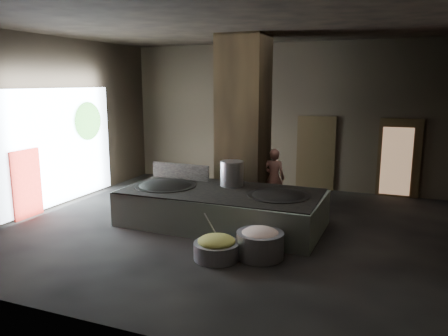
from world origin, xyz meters
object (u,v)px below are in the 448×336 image
at_px(meat_basin, 260,245).
at_px(wok_left, 166,189).
at_px(hearth_platform, 221,208).
at_px(veg_basin, 217,251).
at_px(wok_right, 278,199).
at_px(stock_pot, 232,174).
at_px(cook, 274,178).

bearing_deg(meat_basin, wok_left, 152.68).
bearing_deg(hearth_platform, veg_basin, -69.14).
xyz_separation_m(wok_right, veg_basin, (-0.68, -1.96, -0.59)).
bearing_deg(wok_left, stock_pot, 21.80).
distance_m(cook, veg_basin, 3.93).
height_order(cook, meat_basin, cook).
height_order(hearth_platform, wok_left, wok_left).
height_order(wok_left, wok_right, wok_left).
relative_size(wok_right, stock_pot, 2.25).
bearing_deg(veg_basin, wok_left, 138.82).
bearing_deg(cook, meat_basin, 98.68).
bearing_deg(hearth_platform, wok_left, -176.63).
distance_m(wok_left, meat_basin, 3.27).
distance_m(hearth_platform, wok_left, 1.49).
bearing_deg(veg_basin, meat_basin, 26.85).
bearing_deg(hearth_platform, wok_right, 3.52).
bearing_deg(wok_left, meat_basin, -27.32).
bearing_deg(meat_basin, hearth_platform, 132.80).
xyz_separation_m(wok_right, stock_pot, (-1.30, 0.50, 0.38)).
height_order(wok_right, stock_pot, stock_pot).
distance_m(stock_pot, cook, 1.61).
relative_size(hearth_platform, wok_left, 3.17).
bearing_deg(wok_right, meat_basin, -87.52).
height_order(wok_left, veg_basin, wok_left).
relative_size(veg_basin, meat_basin, 0.97).
bearing_deg(wok_right, wok_left, -177.95).
height_order(cook, veg_basin, cook).
bearing_deg(wok_right, stock_pot, 158.96).
bearing_deg(stock_pot, hearth_platform, -95.19).
relative_size(cook, meat_basin, 1.74).
distance_m(hearth_platform, meat_basin, 2.09).
height_order(veg_basin, meat_basin, meat_basin).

